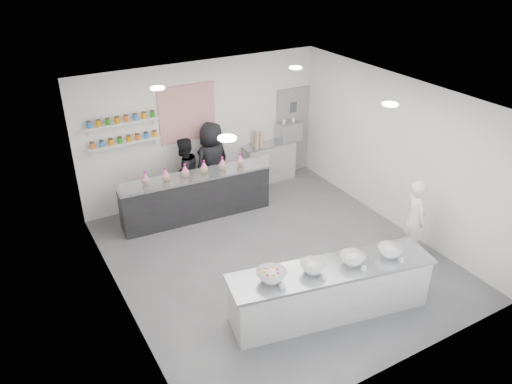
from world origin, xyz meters
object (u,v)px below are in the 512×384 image
staff_right (212,162)px  staff_left (185,173)px  espresso_ledge (269,162)px  prep_counter (330,291)px  back_bar (196,196)px  woman_prep (415,219)px  espresso_machine (288,131)px

staff_right → staff_left: bearing=-14.9°
espresso_ledge → staff_right: size_ratio=0.71×
prep_counter → staff_right: size_ratio=1.79×
back_bar → staff_right: staff_right is taller
prep_counter → staff_left: 4.35m
back_bar → woman_prep: size_ratio=2.05×
prep_counter → staff_right: 4.32m
prep_counter → espresso_machine: espresso_machine is taller
espresso_ledge → woman_prep: (0.67, -3.94, 0.29)m
espresso_machine → staff_left: 2.75m
espresso_ledge → woman_prep: woman_prep is taller
espresso_ledge → staff_right: bearing=-173.4°
prep_counter → staff_left: (-0.61, 4.29, 0.35)m
woman_prep → staff_left: staff_left is taller
woman_prep → back_bar: bearing=60.4°
back_bar → staff_left: bearing=95.9°
espresso_machine → woman_prep: 3.96m
back_bar → espresso_machine: (2.70, 0.72, 0.67)m
prep_counter → espresso_ledge: (1.60, 4.47, 0.04)m
espresso_ledge → staff_right: 1.62m
espresso_ledge → back_bar: bearing=-161.7°
staff_left → espresso_ledge: bearing=166.1°
back_bar → espresso_ledge: bearing=22.4°
back_bar → woman_prep: (2.85, -3.22, 0.28)m
staff_right → espresso_ledge: bearing=171.5°
prep_counter → espresso_machine: size_ratio=5.84×
prep_counter → back_bar: back_bar is taller
prep_counter → woman_prep: 2.35m
back_bar → espresso_machine: size_ratio=5.73×
espresso_ledge → woman_prep: 4.01m
back_bar → staff_left: 0.62m
staff_left → prep_counter: bearing=79.4°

